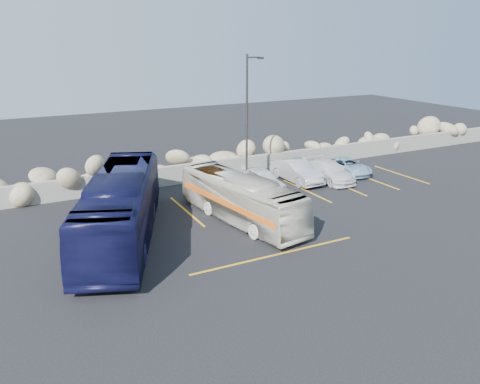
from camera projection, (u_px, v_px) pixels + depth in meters
name	position (u px, v px, depth m)	size (l,w,h in m)	color
ground	(298.00, 252.00, 20.33)	(90.00, 90.00, 0.00)	black
seawall	(194.00, 172.00, 30.28)	(60.00, 0.40, 1.20)	gray
riprap_pile	(187.00, 158.00, 31.07)	(54.00, 2.80, 2.60)	#9E8867
parking_lines	(311.00, 199.00, 27.05)	(18.16, 9.36, 0.01)	orange
lamppost	(248.00, 118.00, 28.13)	(1.14, 0.18, 8.00)	#322F2C
vintage_bus	(241.00, 199.00, 23.48)	(1.98, 8.46, 2.36)	silver
tour_coach	(121.00, 207.00, 21.27)	(2.60, 11.11, 3.09)	#0F1034
car_a	(262.00, 179.00, 28.55)	(1.54, 3.82, 1.30)	silver
car_b	(297.00, 171.00, 30.16)	(1.48, 4.25, 1.40)	#B6B5BA
car_c	(329.00, 171.00, 30.42)	(1.75, 4.31, 1.25)	silver
car_d	(348.00, 166.00, 32.00)	(1.74, 3.78, 1.05)	#92B4CF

